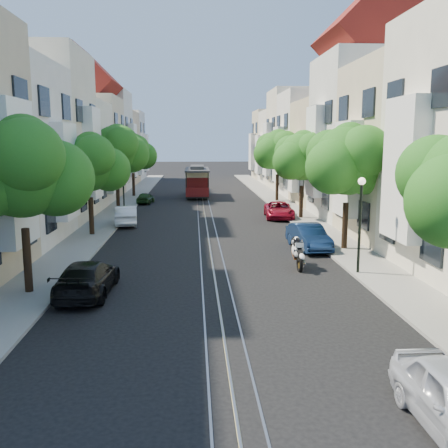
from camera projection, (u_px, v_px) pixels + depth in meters
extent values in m
plane|color=black|center=(204.00, 206.00, 45.17)|extent=(200.00, 200.00, 0.00)
cube|color=gray|center=(283.00, 205.00, 45.59)|extent=(2.50, 80.00, 0.12)
cube|color=gray|center=(123.00, 206.00, 44.73)|extent=(2.50, 80.00, 0.12)
cube|color=gray|center=(197.00, 206.00, 45.14)|extent=(0.06, 80.00, 0.02)
cube|color=gray|center=(204.00, 206.00, 45.17)|extent=(0.06, 80.00, 0.02)
cube|color=gray|center=(210.00, 206.00, 45.20)|extent=(0.06, 80.00, 0.02)
cube|color=tan|center=(204.00, 206.00, 45.17)|extent=(0.08, 80.00, 0.01)
cube|color=white|center=(406.00, 169.00, 21.27)|extent=(0.90, 3.04, 6.05)
cube|color=beige|center=(412.00, 155.00, 29.31)|extent=(7.00, 8.00, 10.00)
cube|color=white|center=(348.00, 169.00, 29.21)|extent=(0.90, 3.04, 5.50)
cube|color=silver|center=(367.00, 138.00, 37.02)|extent=(7.00, 8.00, 12.00)
cube|color=white|center=(316.00, 152.00, 36.95)|extent=(0.90, 3.04, 6.60)
cube|color=#C6B28C|center=(336.00, 156.00, 45.15)|extent=(7.00, 8.00, 9.00)
cube|color=white|center=(294.00, 164.00, 45.04)|extent=(0.90, 3.04, 4.95)
cube|color=white|center=(315.00, 146.00, 52.90)|extent=(7.00, 8.00, 10.50)
cube|color=white|center=(279.00, 154.00, 52.81)|extent=(0.90, 3.04, 5.78)
cube|color=beige|center=(299.00, 142.00, 60.69)|extent=(7.00, 8.00, 11.50)
cube|color=white|center=(268.00, 149.00, 60.62)|extent=(0.90, 3.04, 6.32)
cube|color=silver|center=(287.00, 149.00, 68.74)|extent=(7.00, 8.00, 9.50)
cube|color=white|center=(259.00, 155.00, 68.64)|extent=(0.90, 3.04, 5.23)
cube|color=beige|center=(277.00, 146.00, 76.57)|extent=(7.00, 8.00, 10.00)
cube|color=white|center=(253.00, 152.00, 76.48)|extent=(0.90, 3.04, 5.50)
cube|color=white|center=(13.00, 173.00, 20.31)|extent=(0.90, 3.04, 5.93)
cube|color=white|center=(64.00, 171.00, 28.25)|extent=(0.90, 3.04, 5.39)
cube|color=beige|center=(37.00, 140.00, 35.62)|extent=(7.00, 8.00, 11.76)
cube|color=white|center=(92.00, 153.00, 36.00)|extent=(0.90, 3.04, 6.47)
cube|color=silver|center=(67.00, 157.00, 43.73)|extent=(7.00, 8.00, 8.82)
cube|color=white|center=(111.00, 165.00, 44.08)|extent=(0.90, 3.04, 4.85)
cube|color=beige|center=(86.00, 148.00, 51.49)|extent=(7.00, 8.00, 10.29)
cube|color=white|center=(123.00, 156.00, 51.85)|extent=(0.90, 3.04, 5.66)
cube|color=silver|center=(100.00, 143.00, 59.29)|extent=(7.00, 8.00, 11.27)
cube|color=white|center=(132.00, 150.00, 59.66)|extent=(0.90, 3.04, 6.20)
cube|color=#C6B28C|center=(111.00, 150.00, 67.33)|extent=(7.00, 8.00, 9.31)
cube|color=white|center=(140.00, 155.00, 67.67)|extent=(0.90, 3.04, 5.12)
cube|color=white|center=(120.00, 147.00, 75.16)|extent=(7.00, 8.00, 9.80)
cube|color=white|center=(145.00, 152.00, 75.52)|extent=(0.90, 3.04, 5.39)
cylinder|color=black|center=(345.00, 226.00, 26.67)|extent=(0.30, 0.30, 2.45)
sphere|color=#255816|center=(348.00, 160.00, 26.10)|extent=(3.64, 3.64, 3.64)
sphere|color=#255816|center=(365.00, 167.00, 26.72)|extent=(2.91, 2.91, 2.91)
sphere|color=#255816|center=(333.00, 167.00, 25.40)|extent=(2.84, 2.84, 2.84)
sphere|color=#255816|center=(350.00, 143.00, 26.06)|extent=(2.18, 2.18, 2.18)
cylinder|color=black|center=(301.00, 202.00, 37.51)|extent=(0.30, 0.30, 2.38)
sphere|color=#255816|center=(302.00, 157.00, 36.95)|extent=(3.54, 3.54, 3.54)
sphere|color=#255816|center=(315.00, 162.00, 37.58)|extent=(2.83, 2.83, 2.83)
sphere|color=#255816|center=(291.00, 161.00, 36.26)|extent=(2.76, 2.76, 2.76)
sphere|color=#255816|center=(304.00, 144.00, 36.91)|extent=(2.12, 2.12, 2.12)
cylinder|color=black|center=(277.00, 187.00, 48.33)|extent=(0.30, 0.30, 2.52)
sphere|color=#255816|center=(278.00, 150.00, 47.74)|extent=(3.74, 3.74, 3.74)
sphere|color=#255816|center=(288.00, 154.00, 48.36)|extent=(3.00, 3.00, 3.00)
sphere|color=#255816|center=(269.00, 154.00, 47.05)|extent=(2.92, 2.92, 2.92)
sphere|color=#255816|center=(279.00, 141.00, 47.70)|extent=(2.25, 2.25, 2.25)
cylinder|color=black|center=(27.00, 260.00, 18.92)|extent=(0.30, 0.30, 2.45)
sphere|color=#255816|center=(21.00, 168.00, 18.35)|extent=(3.64, 3.64, 3.64)
sphere|color=#255816|center=(56.00, 178.00, 18.98)|extent=(2.91, 2.91, 2.91)
sphere|color=#255816|center=(23.00, 144.00, 18.31)|extent=(2.18, 2.18, 2.18)
cylinder|color=black|center=(91.00, 216.00, 30.75)|extent=(0.30, 0.30, 2.27)
sphere|color=#255816|center=(89.00, 163.00, 30.22)|extent=(3.38, 3.38, 3.38)
sphere|color=#255816|center=(109.00, 169.00, 30.85)|extent=(2.70, 2.70, 2.70)
sphere|color=#255816|center=(71.00, 169.00, 29.53)|extent=(2.64, 2.64, 2.64)
sphere|color=#255816|center=(90.00, 148.00, 30.18)|extent=(2.03, 2.03, 2.03)
cylinder|color=black|center=(118.00, 194.00, 41.55)|extent=(0.30, 0.30, 2.62)
sphere|color=#255816|center=(116.00, 149.00, 40.95)|extent=(3.90, 3.90, 3.90)
sphere|color=#255816|center=(131.00, 154.00, 41.57)|extent=(3.12, 3.12, 3.12)
sphere|color=#255816|center=(103.00, 153.00, 40.25)|extent=(3.04, 3.04, 3.04)
sphere|color=#255816|center=(117.00, 138.00, 40.90)|extent=(2.34, 2.34, 2.34)
cylinder|color=black|center=(134.00, 184.00, 52.41)|extent=(0.30, 0.30, 2.38)
sphere|color=#255816|center=(133.00, 152.00, 51.85)|extent=(3.54, 3.54, 3.54)
sphere|color=#255816|center=(144.00, 156.00, 52.48)|extent=(2.83, 2.83, 2.83)
sphere|color=#255816|center=(123.00, 155.00, 51.16)|extent=(2.76, 2.76, 2.76)
sphere|color=#255816|center=(133.00, 143.00, 51.81)|extent=(2.12, 2.12, 2.12)
cylinder|color=black|center=(360.00, 227.00, 21.57)|extent=(0.12, 0.12, 4.00)
sphere|color=#FFF2CC|center=(362.00, 181.00, 21.24)|extent=(0.32, 0.32, 0.32)
cylinder|color=black|center=(123.00, 189.00, 38.54)|extent=(0.12, 0.12, 4.00)
sphere|color=#FFF2CC|center=(123.00, 163.00, 38.21)|extent=(0.32, 0.32, 0.32)
torus|color=black|center=(300.00, 264.00, 22.47)|extent=(0.17, 0.81, 0.81)
torus|color=black|center=(294.00, 245.00, 23.72)|extent=(0.44, 0.78, 0.79)
ellipsoid|color=white|center=(297.00, 250.00, 23.02)|extent=(0.49, 1.10, 0.90)
ellipsoid|color=white|center=(298.00, 247.00, 22.74)|extent=(0.41, 0.60, 0.51)
cube|color=black|center=(300.00, 253.00, 22.31)|extent=(0.24, 0.58, 0.35)
cube|color=silver|center=(298.00, 245.00, 22.69)|extent=(0.37, 0.61, 0.32)
sphere|color=black|center=(297.00, 241.00, 23.01)|extent=(0.28, 0.28, 0.28)
cube|color=black|center=(197.00, 193.00, 52.51)|extent=(2.30, 7.82, 0.29)
cube|color=#530D0E|center=(197.00, 182.00, 52.32)|extent=(2.38, 4.89, 2.34)
cube|color=beige|center=(197.00, 173.00, 52.17)|extent=(2.43, 4.94, 0.59)
cube|color=#2D2D30|center=(197.00, 170.00, 52.11)|extent=(2.50, 7.82, 0.18)
cube|color=#2D2D30|center=(197.00, 167.00, 52.07)|extent=(1.40, 4.40, 0.34)
imported|color=#0D1F42|center=(308.00, 237.00, 27.05)|extent=(1.85, 4.27, 1.37)
imported|color=maroon|center=(279.00, 210.00, 37.94)|extent=(2.39, 4.62, 1.24)
imported|color=black|center=(87.00, 278.00, 18.98)|extent=(1.99, 4.60, 1.32)
imported|color=white|center=(126.00, 215.00, 34.84)|extent=(1.90, 4.28, 1.37)
imported|color=#173615|center=(145.00, 198.00, 46.82)|extent=(1.59, 3.26, 1.07)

